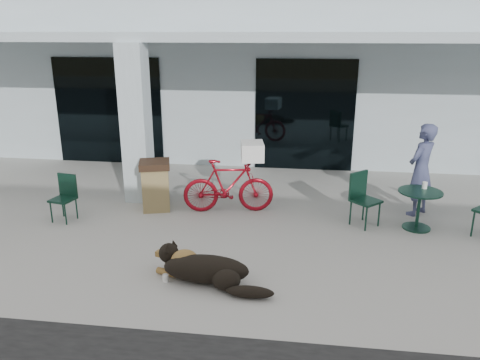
# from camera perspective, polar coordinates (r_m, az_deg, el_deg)

# --- Properties ---
(ground) EXTENTS (80.00, 80.00, 0.00)m
(ground) POSITION_cam_1_polar(r_m,az_deg,el_deg) (7.47, -6.73, -8.83)
(ground) COLOR #A19F97
(ground) RESTS_ON ground
(building) EXTENTS (22.00, 7.00, 4.50)m
(building) POSITION_cam_1_polar(r_m,az_deg,el_deg) (15.10, 1.00, 13.65)
(building) COLOR silver
(building) RESTS_ON ground
(storefront_glass_left) EXTENTS (2.80, 0.06, 2.70)m
(storefront_glass_left) POSITION_cam_1_polar(r_m,az_deg,el_deg) (12.61, -15.71, 8.07)
(storefront_glass_left) COLOR black
(storefront_glass_left) RESTS_ON ground
(storefront_glass_right) EXTENTS (2.40, 0.06, 2.70)m
(storefront_glass_right) POSITION_cam_1_polar(r_m,az_deg,el_deg) (11.61, 7.87, 7.78)
(storefront_glass_right) COLOR black
(storefront_glass_right) RESTS_ON ground
(column) EXTENTS (0.50, 0.50, 3.12)m
(column) POSITION_cam_1_polar(r_m,az_deg,el_deg) (9.50, -12.54, 6.61)
(column) COLOR silver
(column) RESTS_ON ground
(overhang) EXTENTS (22.00, 2.80, 0.18)m
(overhang) POSITION_cam_1_polar(r_m,az_deg,el_deg) (10.21, -2.29, 17.08)
(overhang) COLOR silver
(overhang) RESTS_ON column
(bicycle) EXTENTS (1.77, 0.77, 1.03)m
(bicycle) POSITION_cam_1_polar(r_m,az_deg,el_deg) (8.87, -1.43, -0.73)
(bicycle) COLOR maroon
(bicycle) RESTS_ON ground
(laundry_basket) EXTENTS (0.49, 0.61, 0.33)m
(laundry_basket) POSITION_cam_1_polar(r_m,az_deg,el_deg) (8.70, 1.51, 3.55)
(laundry_basket) COLOR white
(laundry_basket) RESTS_ON bicycle
(dog) EXTENTS (1.45, 0.88, 0.46)m
(dog) POSITION_cam_1_polar(r_m,az_deg,el_deg) (6.54, -4.16, -10.60)
(dog) COLOR black
(dog) RESTS_ON ground
(cup_near_dog) EXTENTS (0.09, 0.09, 0.11)m
(cup_near_dog) POSITION_cam_1_polar(r_m,az_deg,el_deg) (6.71, -9.06, -11.73)
(cup_near_dog) COLOR white
(cup_near_dog) RESTS_ON ground
(cafe_chair_near) EXTENTS (0.46, 0.49, 0.85)m
(cafe_chair_near) POSITION_cam_1_polar(r_m,az_deg,el_deg) (9.06, -20.80, -2.15)
(cafe_chair_near) COLOR #133729
(cafe_chair_near) RESTS_ON ground
(cafe_table_far) EXTENTS (0.98, 0.98, 0.69)m
(cafe_table_far) POSITION_cam_1_polar(r_m,az_deg,el_deg) (8.73, 20.91, -3.42)
(cafe_table_far) COLOR #133729
(cafe_table_far) RESTS_ON ground
(cafe_chair_far_a) EXTENTS (0.64, 0.64, 0.96)m
(cafe_chair_far_a) POSITION_cam_1_polar(r_m,az_deg,el_deg) (8.54, 15.09, -2.38)
(cafe_chair_far_a) COLOR #133729
(cafe_chair_far_a) RESTS_ON ground
(person) EXTENTS (0.73, 0.75, 1.74)m
(person) POSITION_cam_1_polar(r_m,az_deg,el_deg) (9.27, 21.20, 1.16)
(person) COLOR #3D4267
(person) RESTS_ON ground
(cup_on_table) EXTENTS (0.11, 0.11, 0.12)m
(cup_on_table) POSITION_cam_1_polar(r_m,az_deg,el_deg) (8.77, 21.60, -0.60)
(cup_on_table) COLOR white
(cup_on_table) RESTS_ON cafe_table_far
(trash_receptacle) EXTENTS (0.70, 0.70, 0.96)m
(trash_receptacle) POSITION_cam_1_polar(r_m,az_deg,el_deg) (9.16, -10.24, -0.65)
(trash_receptacle) COLOR olive
(trash_receptacle) RESTS_ON ground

